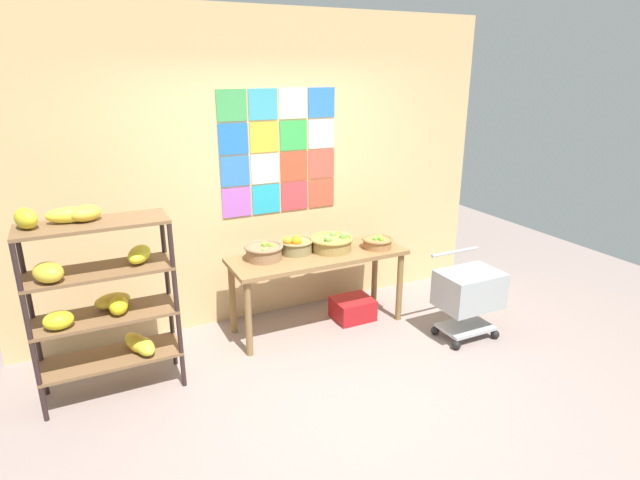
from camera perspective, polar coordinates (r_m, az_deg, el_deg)
ground at (r=4.08m, az=3.13°, el=-17.18°), size 9.33×9.33×0.00m
back_wall_with_art at (r=4.95m, az=-6.12°, el=7.62°), size 4.76×0.07×2.90m
banana_shelf_unit at (r=4.08m, az=-23.15°, el=-5.01°), size 1.01×0.45×1.50m
display_table at (r=4.82m, az=-0.21°, el=-2.63°), size 1.66×0.58×0.74m
fruit_basket_left at (r=4.96m, az=6.37°, el=-0.23°), size 0.30×0.30×0.13m
fruit_basket_centre at (r=4.86m, az=1.31°, el=-0.30°), size 0.41×0.41×0.17m
fruit_basket_right at (r=4.66m, az=-6.22°, el=-1.26°), size 0.35×0.35×0.16m
fruit_basket_back_right at (r=4.80m, az=-2.72°, el=-0.57°), size 0.32×0.32×0.18m
produce_crate_under_table at (r=5.18m, az=3.63°, el=-7.58°), size 0.38×0.33×0.21m
shopping_cart at (r=4.88m, az=16.13°, el=-5.58°), size 0.55×0.45×0.78m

